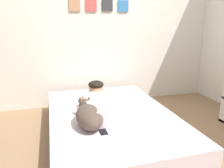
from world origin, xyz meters
TOP-DOWN VIEW (x-y plane):
  - ground_plane at (0.00, 0.00)m, footprint 11.66×11.66m
  - back_wall at (-0.00, 1.45)m, footprint 3.83×0.12m
  - bed at (-0.15, 0.22)m, footprint 1.40×2.02m
  - pillow at (-0.17, 0.70)m, footprint 0.52×0.32m
  - person_lying at (-0.23, 0.30)m, footprint 0.43×0.92m
  - dog at (-0.44, -0.01)m, footprint 0.26×0.57m
  - coffee_cup at (0.05, 0.54)m, footprint 0.12×0.09m
  - cell_phone at (-0.34, -0.20)m, footprint 0.07×0.14m

SIDE VIEW (x-z plane):
  - ground_plane at x=0.00m, z-range 0.00..0.00m
  - bed at x=-0.15m, z-range 0.00..0.30m
  - cell_phone at x=-0.34m, z-range 0.30..0.31m
  - coffee_cup at x=0.05m, z-range 0.30..0.37m
  - pillow at x=-0.17m, z-range 0.30..0.41m
  - dog at x=-0.44m, z-range 0.29..0.51m
  - person_lying at x=-0.23m, z-range 0.27..0.54m
  - back_wall at x=0.00m, z-range 0.00..2.50m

